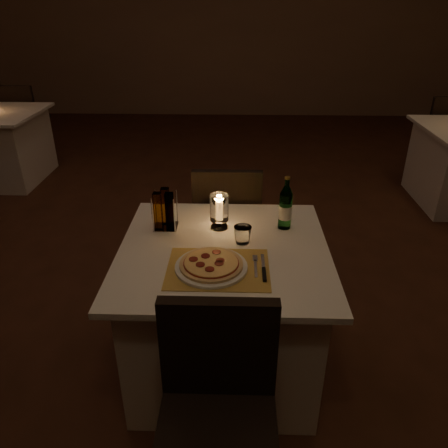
{
  "coord_description": "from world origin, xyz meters",
  "views": [
    {
      "loc": [
        0.01,
        -2.53,
        1.81
      ],
      "look_at": [
        -0.05,
        -0.72,
        0.86
      ],
      "focal_mm": 35.0,
      "sensor_mm": 36.0,
      "label": 1
    }
  ],
  "objects_px": {
    "pizza": "(211,264)",
    "tumbler": "(243,235)",
    "plate": "(211,267)",
    "chair_near": "(218,399)",
    "hurricane_candle": "(219,209)",
    "chair_far": "(227,217)",
    "main_table": "(224,309)",
    "water_bottle": "(285,208)"
  },
  "relations": [
    {
      "from": "plate",
      "to": "hurricane_candle",
      "type": "bearing_deg",
      "value": 87.14
    },
    {
      "from": "chair_far",
      "to": "water_bottle",
      "type": "xyz_separation_m",
      "value": [
        0.31,
        -0.49,
        0.3
      ]
    },
    {
      "from": "plate",
      "to": "pizza",
      "type": "height_order",
      "value": "pizza"
    },
    {
      "from": "plate",
      "to": "water_bottle",
      "type": "height_order",
      "value": "water_bottle"
    },
    {
      "from": "water_bottle",
      "to": "pizza",
      "type": "bearing_deg",
      "value": -131.67
    },
    {
      "from": "tumbler",
      "to": "water_bottle",
      "type": "bearing_deg",
      "value": 36.98
    },
    {
      "from": "chair_near",
      "to": "hurricane_candle",
      "type": "distance_m",
      "value": 0.97
    },
    {
      "from": "chair_far",
      "to": "water_bottle",
      "type": "relative_size",
      "value": 3.2
    },
    {
      "from": "chair_near",
      "to": "water_bottle",
      "type": "xyz_separation_m",
      "value": [
        0.31,
        0.93,
        0.3
      ]
    },
    {
      "from": "chair_near",
      "to": "plate",
      "type": "xyz_separation_m",
      "value": [
        -0.05,
        0.53,
        0.2
      ]
    },
    {
      "from": "main_table",
      "to": "water_bottle",
      "type": "relative_size",
      "value": 3.56
    },
    {
      "from": "water_bottle",
      "to": "plate",
      "type": "bearing_deg",
      "value": -131.64
    },
    {
      "from": "main_table",
      "to": "hurricane_candle",
      "type": "height_order",
      "value": "hurricane_candle"
    },
    {
      "from": "chair_near",
      "to": "chair_far",
      "type": "height_order",
      "value": "same"
    },
    {
      "from": "main_table",
      "to": "chair_far",
      "type": "bearing_deg",
      "value": 90.0
    },
    {
      "from": "tumbler",
      "to": "main_table",
      "type": "bearing_deg",
      "value": -147.3
    },
    {
      "from": "chair_near",
      "to": "pizza",
      "type": "height_order",
      "value": "chair_near"
    },
    {
      "from": "tumbler",
      "to": "chair_far",
      "type": "bearing_deg",
      "value": 97.72
    },
    {
      "from": "pizza",
      "to": "water_bottle",
      "type": "distance_m",
      "value": 0.54
    },
    {
      "from": "water_bottle",
      "to": "hurricane_candle",
      "type": "height_order",
      "value": "water_bottle"
    },
    {
      "from": "chair_far",
      "to": "pizza",
      "type": "bearing_deg",
      "value": -93.22
    },
    {
      "from": "hurricane_candle",
      "to": "main_table",
      "type": "bearing_deg",
      "value": -81.71
    },
    {
      "from": "chair_near",
      "to": "hurricane_candle",
      "type": "xyz_separation_m",
      "value": [
        -0.03,
        0.92,
        0.3
      ]
    },
    {
      "from": "plate",
      "to": "tumbler",
      "type": "xyz_separation_m",
      "value": [
        0.14,
        0.24,
        0.03
      ]
    },
    {
      "from": "pizza",
      "to": "hurricane_candle",
      "type": "relative_size",
      "value": 1.53
    },
    {
      "from": "main_table",
      "to": "chair_far",
      "type": "relative_size",
      "value": 1.11
    },
    {
      "from": "main_table",
      "to": "water_bottle",
      "type": "height_order",
      "value": "water_bottle"
    },
    {
      "from": "hurricane_candle",
      "to": "water_bottle",
      "type": "bearing_deg",
      "value": 1.91
    },
    {
      "from": "chair_near",
      "to": "pizza",
      "type": "distance_m",
      "value": 0.58
    },
    {
      "from": "pizza",
      "to": "main_table",
      "type": "bearing_deg",
      "value": 74.38
    },
    {
      "from": "chair_near",
      "to": "chair_far",
      "type": "xyz_separation_m",
      "value": [
        0.0,
        1.43,
        0.0
      ]
    },
    {
      "from": "main_table",
      "to": "plate",
      "type": "relative_size",
      "value": 3.12
    },
    {
      "from": "pizza",
      "to": "plate",
      "type": "bearing_deg",
      "value": -41.67
    },
    {
      "from": "chair_near",
      "to": "pizza",
      "type": "relative_size",
      "value": 3.21
    },
    {
      "from": "plate",
      "to": "pizza",
      "type": "relative_size",
      "value": 1.14
    },
    {
      "from": "pizza",
      "to": "chair_far",
      "type": "bearing_deg",
      "value": 86.78
    },
    {
      "from": "chair_far",
      "to": "pizza",
      "type": "xyz_separation_m",
      "value": [
        -0.05,
        -0.89,
        0.22
      ]
    },
    {
      "from": "pizza",
      "to": "tumbler",
      "type": "bearing_deg",
      "value": 59.54
    },
    {
      "from": "pizza",
      "to": "hurricane_candle",
      "type": "distance_m",
      "value": 0.4
    },
    {
      "from": "main_table",
      "to": "hurricane_candle",
      "type": "bearing_deg",
      "value": 98.29
    },
    {
      "from": "main_table",
      "to": "hurricane_candle",
      "type": "distance_m",
      "value": 0.52
    },
    {
      "from": "pizza",
      "to": "tumbler",
      "type": "relative_size",
      "value": 3.25
    }
  ]
}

